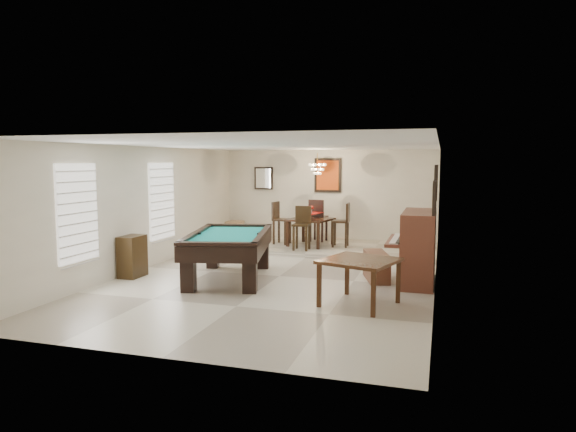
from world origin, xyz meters
The scene contains 26 objects.
ground_plane centered at (0.00, 0.00, -0.01)m, with size 6.00×9.00×0.02m, color beige.
wall_back centered at (0.00, 4.50, 1.30)m, with size 6.00×0.04×2.60m, color silver.
wall_front centered at (0.00, -4.50, 1.30)m, with size 6.00×0.04×2.60m, color silver.
wall_left centered at (-3.00, 0.00, 1.30)m, with size 0.04×9.00×2.60m, color silver.
wall_right centered at (3.00, 0.00, 1.30)m, with size 0.04×9.00×2.60m, color silver.
ceiling centered at (0.00, 0.00, 2.60)m, with size 6.00×9.00×0.04m, color white.
dining_step centered at (0.00, 3.25, 0.06)m, with size 6.00×2.50×0.12m, color beige.
window_left_front centered at (-2.97, -2.20, 1.40)m, with size 0.06×1.00×1.70m, color white.
window_left_rear centered at (-2.97, 0.60, 1.40)m, with size 0.06×1.00×1.70m, color white.
pool_table centered at (-0.87, -0.50, 0.44)m, with size 1.42×2.62×0.87m, color black, non-canonical shape.
square_table centered at (1.85, -1.60, 0.37)m, with size 1.07×1.07×0.74m, color black, non-canonical shape.
upright_piano centered at (2.52, 0.22, 0.68)m, with size 0.91×1.63×1.36m, color brown, non-canonical shape.
piano_bench centered at (1.90, 0.24, 0.27)m, with size 0.38×0.97×0.54m, color brown.
apothecary_chest centered at (-2.78, -0.90, 0.41)m, with size 0.37×0.55×0.82m, color black.
dining_table centered at (-0.15, 3.12, 0.53)m, with size 0.99×0.99×0.82m, color black, non-canonical shape.
flower_vase centered at (-0.15, 3.12, 1.05)m, with size 0.13×0.13×0.22m, color #A5190E, non-canonical shape.
dining_chair_south centered at (-0.20, 2.40, 0.66)m, with size 0.40×0.40×1.07m, color black, non-canonical shape.
dining_chair_north centered at (-0.12, 3.90, 0.69)m, with size 0.42×0.42×1.14m, color black, non-canonical shape.
dining_chair_west centered at (-0.94, 3.16, 0.68)m, with size 0.41×0.41×1.11m, color black, non-canonical shape.
dining_chair_east centered at (0.62, 3.17, 0.68)m, with size 0.41×0.41×1.12m, color black, non-canonical shape.
corner_bench centered at (-2.64, 4.02, 0.34)m, with size 0.40×0.50×0.45m, color tan.
chandelier centered at (0.00, 3.20, 2.20)m, with size 0.44×0.44×0.60m, color #FFE5B2, non-canonical shape.
back_painting centered at (0.00, 4.46, 1.90)m, with size 0.75×0.06×0.95m, color #D84C14.
back_mirror centered at (-1.90, 4.46, 1.80)m, with size 0.55×0.06×0.65m, color white.
right_picture_upper centered at (2.96, 0.30, 1.90)m, with size 0.06×0.55×0.65m, color slate.
right_picture_lower centered at (2.96, -1.00, 1.70)m, with size 0.06×0.45×0.55m, color gray.
Camera 1 is at (3.07, -9.61, 2.29)m, focal length 32.00 mm.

